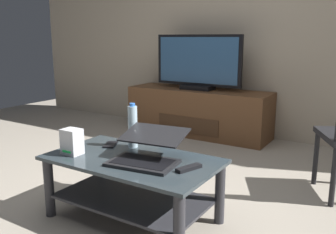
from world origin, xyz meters
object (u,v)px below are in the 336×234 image
(coffee_table, at_px, (133,178))
(tv_remote, at_px, (189,168))
(router_box, at_px, (72,142))
(water_bottle_near, at_px, (133,126))
(television, at_px, (198,64))
(media_cabinet, at_px, (198,112))
(cell_phone, at_px, (110,145))
(laptop, at_px, (148,151))

(coffee_table, bearing_deg, tv_remote, 0.99)
(router_box, height_order, water_bottle_near, water_bottle_near)
(television, distance_m, tv_remote, 2.25)
(router_box, bearing_deg, media_cabinet, 96.47)
(television, xyz_separation_m, cell_phone, (0.32, -1.86, -0.42))
(television, relative_size, router_box, 6.49)
(television, height_order, water_bottle_near, television)
(laptop, height_order, tv_remote, laptop)
(tv_remote, bearing_deg, cell_phone, -171.11)
(water_bottle_near, xyz_separation_m, tv_remote, (0.51, -0.18, -0.13))
(coffee_table, xyz_separation_m, tv_remote, (0.38, 0.01, 0.14))
(television, relative_size, laptop, 2.34)
(laptop, bearing_deg, cell_phone, 162.05)
(coffee_table, height_order, router_box, router_box)
(router_box, distance_m, water_bottle_near, 0.39)
(television, height_order, cell_phone, television)
(media_cabinet, xyz_separation_m, tv_remote, (0.98, -2.00, 0.14))
(media_cabinet, bearing_deg, laptop, -70.48)
(media_cabinet, relative_size, tv_remote, 10.31)
(media_cabinet, distance_m, laptop, 2.14)
(router_box, bearing_deg, laptop, 16.39)
(media_cabinet, xyz_separation_m, television, (0.00, -0.02, 0.55))
(media_cabinet, xyz_separation_m, laptop, (0.71, -2.01, 0.20))
(water_bottle_near, bearing_deg, television, 104.51)
(water_bottle_near, height_order, tv_remote, water_bottle_near)
(router_box, distance_m, tv_remote, 0.76)
(television, xyz_separation_m, router_box, (0.24, -2.12, -0.34))
(television, distance_m, water_bottle_near, 1.89)
(coffee_table, distance_m, television, 2.15)
(water_bottle_near, bearing_deg, router_box, -125.15)
(media_cabinet, bearing_deg, cell_phone, -80.39)
(media_cabinet, distance_m, router_box, 2.17)
(water_bottle_near, height_order, cell_phone, water_bottle_near)
(cell_phone, bearing_deg, tv_remote, -36.91)
(coffee_table, relative_size, tv_remote, 6.44)
(television, bearing_deg, coffee_table, -73.22)
(television, bearing_deg, cell_phone, -80.28)
(media_cabinet, bearing_deg, tv_remote, -63.88)
(coffee_table, bearing_deg, router_box, -159.14)
(coffee_table, relative_size, media_cabinet, 0.63)
(coffee_table, xyz_separation_m, media_cabinet, (-0.60, 2.01, -0.01))
(television, height_order, tv_remote, television)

